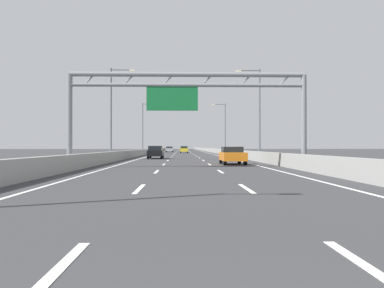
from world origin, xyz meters
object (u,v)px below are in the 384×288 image
object	(u,v)px
black_car	(156,152)
silver_car	(169,149)
streetlamp_right_mid	(257,108)
streetlamp_right_far	(224,125)
yellow_car	(184,149)
sign_gantry	(186,95)
streetlamp_left_far	(144,125)
orange_car	(232,155)
streetlamp_left_mid	(113,108)

from	to	relation	value
black_car	silver_car	world-z (taller)	black_car
streetlamp_right_mid	streetlamp_right_far	world-z (taller)	same
black_car	yellow_car	bearing A→B (deg)	85.10
sign_gantry	streetlamp_left_far	bearing A→B (deg)	98.71
sign_gantry	orange_car	xyz separation A→B (m)	(3.76, 5.09, -4.09)
yellow_car	streetlamp_left_far	bearing A→B (deg)	-118.94
black_car	orange_car	bearing A→B (deg)	-64.89
sign_gantry	streetlamp_left_far	xyz separation A→B (m)	(-7.33, 47.84, 0.57)
streetlamp_left_mid	orange_car	xyz separation A→B (m)	(11.09, -9.71, -4.66)
yellow_car	orange_car	distance (m)	56.52
yellow_car	silver_car	bearing A→B (deg)	105.91
yellow_car	black_car	bearing A→B (deg)	-94.90
silver_car	orange_car	bearing A→B (deg)	-84.08
streetlamp_right_far	black_car	xyz separation A→B (m)	(-10.92, -27.65, -4.64)
silver_car	streetlamp_left_far	bearing A→B (deg)	-98.43
yellow_car	streetlamp_right_mid	bearing A→B (deg)	-81.02
streetlamp_right_far	silver_car	bearing A→B (deg)	112.63
sign_gantry	streetlamp_right_mid	xyz separation A→B (m)	(7.60, 14.80, 0.57)
streetlamp_left_far	streetlamp_left_mid	bearing A→B (deg)	-90.00
streetlamp_right_far	yellow_car	size ratio (longest dim) A/B	2.29
streetlamp_left_far	streetlamp_right_far	size ratio (longest dim) A/B	1.00
streetlamp_right_mid	streetlamp_left_far	distance (m)	36.26
black_car	orange_car	size ratio (longest dim) A/B	1.07
streetlamp_right_mid	silver_car	distance (m)	60.65
streetlamp_right_mid	streetlamp_right_far	xyz separation A→B (m)	(0.00, 33.04, 0.00)
streetlamp_left_far	streetlamp_right_far	world-z (taller)	same
streetlamp_right_far	orange_car	distance (m)	43.18
streetlamp_left_far	orange_car	bearing A→B (deg)	-75.45
streetlamp_left_mid	streetlamp_right_far	distance (m)	36.26
sign_gantry	silver_car	distance (m)	74.45
streetlamp_right_far	silver_car	distance (m)	29.00
yellow_car	orange_car	xyz separation A→B (m)	(3.54, -56.41, -0.03)
streetlamp_left_far	black_car	bearing A→B (deg)	-81.74
orange_car	silver_car	bearing A→B (deg)	95.92
sign_gantry	streetlamp_right_mid	size ratio (longest dim) A/B	1.67
streetlamp_right_mid	black_car	size ratio (longest dim) A/B	2.11
streetlamp_left_mid	streetlamp_right_mid	world-z (taller)	same
black_car	sign_gantry	bearing A→B (deg)	-80.67
yellow_car	streetlamp_right_far	bearing A→B (deg)	-61.63
sign_gantry	streetlamp_right_far	distance (m)	48.44
streetlamp_left_far	streetlamp_right_far	xyz separation A→B (m)	(14.93, 0.00, 0.00)
sign_gantry	black_car	distance (m)	20.86
streetlamp_right_mid	yellow_car	size ratio (longest dim) A/B	2.29
sign_gantry	streetlamp_right_mid	world-z (taller)	streetlamp_right_mid
streetlamp_left_mid	yellow_car	xyz separation A→B (m)	(7.55, 46.70, -4.63)
silver_car	sign_gantry	bearing A→B (deg)	-87.37
streetlamp_left_mid	yellow_car	bearing A→B (deg)	80.81
sign_gantry	black_car	world-z (taller)	sign_gantry
streetlamp_left_mid	streetlamp_right_mid	xyz separation A→B (m)	(14.93, 0.00, 0.00)
silver_car	orange_car	size ratio (longest dim) A/B	0.99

